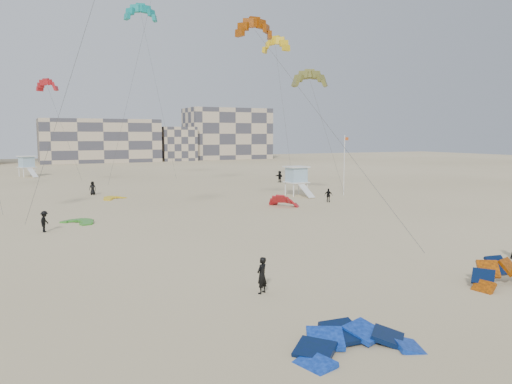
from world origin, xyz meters
name	(u,v)px	position (x,y,z in m)	size (l,w,h in m)	color
ground	(305,314)	(0.00, 0.00, 0.00)	(320.00, 320.00, 0.00)	beige
kite_ground_blue	(356,350)	(-0.22, -3.85, 0.00)	(4.53, 4.65, 1.12)	blue
kite_ground_orange	(504,287)	(11.08, -0.94, 0.00)	(3.54, 2.90, 2.17)	#DD5C02
kite_ground_green	(79,223)	(-6.35, 27.58, 0.00)	(2.91, 3.08, 0.49)	green
kite_ground_red_far	(284,206)	(14.75, 29.02, 0.00)	(3.41, 2.85, 2.10)	red
kite_ground_yellow	(114,199)	(-0.75, 43.07, 0.00)	(2.73, 2.85, 0.55)	yellow
kitesurfer_main	(262,275)	(-0.43, 3.37, 0.89)	(0.65, 0.43, 1.79)	black
kitesurfer_c	(45,222)	(-9.19, 24.46, 0.85)	(1.09, 0.63, 1.69)	black
kitesurfer_d	(328,195)	(20.91, 29.72, 0.79)	(0.92, 0.38, 1.57)	black
kitesurfer_e	(93,188)	(-2.47, 48.56, 0.87)	(0.85, 0.55, 1.74)	black
kitesurfer_f	(280,177)	(27.20, 53.36, 0.94)	(1.74, 0.55, 1.87)	black
kite_fly_orange	(255,30)	(8.93, 24.02, 17.00)	(3.47, 22.52, 16.97)	#DD5C02
kite_fly_olive	(310,80)	(19.37, 31.57, 13.80)	(6.17, 5.19, 14.43)	olive
kite_fly_yellow	(275,46)	(24.12, 49.13, 20.65)	(6.91, 5.74, 21.02)	yellow
kite_fly_teal_b	(141,14)	(6.16, 56.89, 25.03)	(7.17, 4.88, 25.53)	teal
kite_fly_red	(47,86)	(-6.77, 58.37, 14.36)	(6.32, 4.45, 14.55)	red
lifeguard_tower_near	(296,181)	(20.78, 36.82, 1.84)	(2.70, 5.08, 3.70)	white
lifeguard_tower_far	(27,166)	(-9.61, 82.87, 1.90)	(3.50, 5.69, 3.84)	white
flagpole	(344,164)	(26.39, 34.49, 4.01)	(0.62, 0.10, 7.63)	white
condo_mid	(99,141)	(10.00, 130.00, 6.00)	(32.00, 16.00, 12.00)	#C6B191
condo_east	(227,134)	(50.00, 132.00, 8.00)	(26.00, 14.00, 16.00)	#C6B191
condo_fill_right	(177,144)	(32.00, 128.00, 5.00)	(10.00, 10.00, 10.00)	#C6B191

